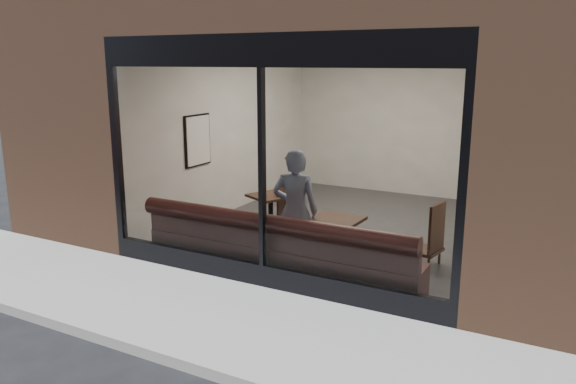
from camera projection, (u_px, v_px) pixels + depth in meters
The scene contains 21 objects.
ground at pixel (158, 357), 5.59m from camera, with size 120.00×120.00×0.00m, color black.
sidewalk_near at pixel (216, 317), 6.45m from camera, with size 40.00×2.00×0.01m, color gray.
kerb_near at pixel (154, 353), 5.53m from camera, with size 40.00×0.10×0.12m, color gray.
host_building_pier_left at pixel (256, 114), 13.81m from camera, with size 2.50×12.00×3.20m, color brown.
host_building_backfill at pixel (439, 111), 14.64m from camera, with size 5.00×6.00×3.20m, color brown.
cafe_floor at pixel (349, 227), 9.87m from camera, with size 6.00×6.00×0.00m, color #2D2D30.
cafe_ceiling at pixel (354, 41), 9.14m from camera, with size 6.00×6.00×0.00m, color white.
cafe_wall_back at pixel (404, 122), 12.07m from camera, with size 5.00×5.00×0.00m, color beige.
cafe_wall_left at pixel (230, 130), 10.66m from camera, with size 6.00×6.00×0.00m, color beige.
cafe_wall_right at pixel (507, 149), 8.35m from camera, with size 6.00×6.00×0.00m, color beige.
storefront_kick at pixel (263, 275), 7.31m from camera, with size 5.00×0.10×0.30m, color black.
storefront_header at pixel (261, 50), 6.66m from camera, with size 5.00×0.10×0.40m, color black.
storefront_mullion at pixel (262, 170), 6.99m from camera, with size 0.06×0.10×2.50m, color black.
storefront_glass at pixel (261, 170), 6.97m from camera, with size 4.80×4.80×0.00m, color white.
banquette at pixel (278, 260), 7.64m from camera, with size 4.00×0.55×0.45m, color #3A1615.
person at pixel (295, 211), 7.72m from camera, with size 0.63×0.41×1.72m, color #8392B4.
cafe_table_left at pixel (271, 196), 9.09m from camera, with size 0.61×0.61×0.04m, color black.
cafe_table_right at pixel (335, 220), 7.72m from camera, with size 0.68×0.68×0.04m, color black.
cafe_chair_left at pixel (277, 223), 9.35m from camera, with size 0.41×0.41×0.04m, color black.
cafe_chair_right at pixel (423, 250), 8.02m from camera, with size 0.46×0.46×0.04m, color black.
wall_poster at pixel (198, 140), 9.78m from camera, with size 0.02×0.63×0.84m, color white.
Camera 1 is at (3.56, -3.84, 2.88)m, focal length 35.00 mm.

